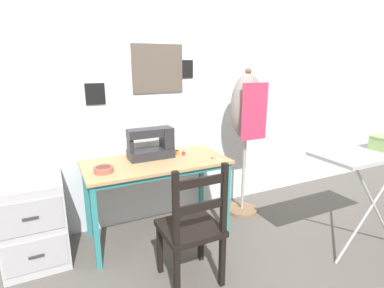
{
  "coord_description": "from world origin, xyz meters",
  "views": [
    {
      "loc": [
        -0.79,
        -2.04,
        1.52
      ],
      "look_at": [
        0.33,
        0.26,
        0.83
      ],
      "focal_mm": 28.0,
      "sensor_mm": 36.0,
      "label": 1
    }
  ],
  "objects_px": {
    "thread_spool_near_machine": "(177,153)",
    "thread_spool_mid_table": "(184,153)",
    "sewing_machine": "(153,144)",
    "scissors": "(215,158)",
    "storage_box": "(384,143)",
    "fabric_bowl": "(104,169)",
    "wooden_chair": "(192,228)",
    "ironing_board": "(382,154)",
    "filing_cabinet": "(34,222)",
    "dress_form": "(246,114)"
  },
  "relations": [
    {
      "from": "filing_cabinet",
      "to": "storage_box",
      "type": "distance_m",
      "value": 2.71
    },
    {
      "from": "dress_form",
      "to": "sewing_machine",
      "type": "bearing_deg",
      "value": 175.86
    },
    {
      "from": "sewing_machine",
      "to": "wooden_chair",
      "type": "xyz_separation_m",
      "value": [
        0.0,
        -0.79,
        -0.41
      ]
    },
    {
      "from": "sewing_machine",
      "to": "fabric_bowl",
      "type": "xyz_separation_m",
      "value": [
        -0.46,
        -0.19,
        -0.1
      ]
    },
    {
      "from": "fabric_bowl",
      "to": "filing_cabinet",
      "type": "bearing_deg",
      "value": 165.2
    },
    {
      "from": "scissors",
      "to": "storage_box",
      "type": "height_order",
      "value": "storage_box"
    },
    {
      "from": "scissors",
      "to": "dress_form",
      "type": "height_order",
      "value": "dress_form"
    },
    {
      "from": "scissors",
      "to": "thread_spool_near_machine",
      "type": "bearing_deg",
      "value": 136.44
    },
    {
      "from": "wooden_chair",
      "to": "dress_form",
      "type": "relative_size",
      "value": 0.62
    },
    {
      "from": "storage_box",
      "to": "filing_cabinet",
      "type": "bearing_deg",
      "value": 155.81
    },
    {
      "from": "thread_spool_mid_table",
      "to": "dress_form",
      "type": "bearing_deg",
      "value": -0.78
    },
    {
      "from": "sewing_machine",
      "to": "storage_box",
      "type": "relative_size",
      "value": 2.33
    },
    {
      "from": "thread_spool_near_machine",
      "to": "thread_spool_mid_table",
      "type": "relative_size",
      "value": 1.02
    },
    {
      "from": "dress_form",
      "to": "ironing_board",
      "type": "xyz_separation_m",
      "value": [
        0.51,
        -1.04,
        -0.2
      ]
    },
    {
      "from": "scissors",
      "to": "ironing_board",
      "type": "bearing_deg",
      "value": -40.68
    },
    {
      "from": "thread_spool_near_machine",
      "to": "dress_form",
      "type": "distance_m",
      "value": 0.78
    },
    {
      "from": "scissors",
      "to": "thread_spool_mid_table",
      "type": "bearing_deg",
      "value": 135.06
    },
    {
      "from": "wooden_chair",
      "to": "storage_box",
      "type": "relative_size",
      "value": 5.16
    },
    {
      "from": "filing_cabinet",
      "to": "ironing_board",
      "type": "distance_m",
      "value": 2.71
    },
    {
      "from": "scissors",
      "to": "ironing_board",
      "type": "relative_size",
      "value": 0.1
    },
    {
      "from": "dress_form",
      "to": "ironing_board",
      "type": "bearing_deg",
      "value": -63.66
    },
    {
      "from": "thread_spool_mid_table",
      "to": "scissors",
      "type": "bearing_deg",
      "value": -44.94
    },
    {
      "from": "fabric_bowl",
      "to": "thread_spool_mid_table",
      "type": "bearing_deg",
      "value": 9.98
    },
    {
      "from": "dress_form",
      "to": "fabric_bowl",
      "type": "bearing_deg",
      "value": -175.12
    },
    {
      "from": "fabric_bowl",
      "to": "wooden_chair",
      "type": "bearing_deg",
      "value": -52.27
    },
    {
      "from": "wooden_chair",
      "to": "ironing_board",
      "type": "relative_size",
      "value": 0.77
    },
    {
      "from": "thread_spool_mid_table",
      "to": "filing_cabinet",
      "type": "bearing_deg",
      "value": 179.54
    },
    {
      "from": "thread_spool_mid_table",
      "to": "ironing_board",
      "type": "relative_size",
      "value": 0.04
    },
    {
      "from": "fabric_bowl",
      "to": "ironing_board",
      "type": "xyz_separation_m",
      "value": [
        1.91,
        -0.92,
        0.12
      ]
    },
    {
      "from": "sewing_machine",
      "to": "scissors",
      "type": "xyz_separation_m",
      "value": [
        0.48,
        -0.27,
        -0.12
      ]
    },
    {
      "from": "dress_form",
      "to": "thread_spool_near_machine",
      "type": "bearing_deg",
      "value": 176.51
    },
    {
      "from": "wooden_chair",
      "to": "storage_box",
      "type": "xyz_separation_m",
      "value": [
        1.42,
        -0.34,
        0.53
      ]
    },
    {
      "from": "filing_cabinet",
      "to": "ironing_board",
      "type": "xyz_separation_m",
      "value": [
        2.44,
        -1.06,
        0.51
      ]
    },
    {
      "from": "sewing_machine",
      "to": "wooden_chair",
      "type": "height_order",
      "value": "sewing_machine"
    },
    {
      "from": "thread_spool_near_machine",
      "to": "wooden_chair",
      "type": "distance_m",
      "value": 0.85
    },
    {
      "from": "dress_form",
      "to": "storage_box",
      "type": "distance_m",
      "value": 1.17
    },
    {
      "from": "sewing_machine",
      "to": "scissors",
      "type": "distance_m",
      "value": 0.56
    },
    {
      "from": "thread_spool_mid_table",
      "to": "storage_box",
      "type": "bearing_deg",
      "value": -42.98
    },
    {
      "from": "scissors",
      "to": "filing_cabinet",
      "type": "distance_m",
      "value": 1.53
    },
    {
      "from": "thread_spool_near_machine",
      "to": "storage_box",
      "type": "xyz_separation_m",
      "value": [
        1.19,
        -1.1,
        0.22
      ]
    },
    {
      "from": "thread_spool_mid_table",
      "to": "storage_box",
      "type": "xyz_separation_m",
      "value": [
        1.15,
        -1.07,
        0.22
      ]
    },
    {
      "from": "thread_spool_near_machine",
      "to": "storage_box",
      "type": "relative_size",
      "value": 0.25
    },
    {
      "from": "sewing_machine",
      "to": "thread_spool_mid_table",
      "type": "height_order",
      "value": "sewing_machine"
    },
    {
      "from": "thread_spool_near_machine",
      "to": "storage_box",
      "type": "distance_m",
      "value": 1.64
    },
    {
      "from": "wooden_chair",
      "to": "scissors",
      "type": "bearing_deg",
      "value": 47.58
    },
    {
      "from": "fabric_bowl",
      "to": "thread_spool_mid_table",
      "type": "xyz_separation_m",
      "value": [
        0.73,
        0.13,
        -0.0
      ]
    },
    {
      "from": "thread_spool_near_machine",
      "to": "filing_cabinet",
      "type": "bearing_deg",
      "value": -178.85
    },
    {
      "from": "sewing_machine",
      "to": "fabric_bowl",
      "type": "height_order",
      "value": "sewing_machine"
    },
    {
      "from": "thread_spool_mid_table",
      "to": "wooden_chair",
      "type": "distance_m",
      "value": 0.83
    },
    {
      "from": "sewing_machine",
      "to": "filing_cabinet",
      "type": "xyz_separation_m",
      "value": [
        -0.99,
        -0.05,
        -0.49
      ]
    }
  ]
}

